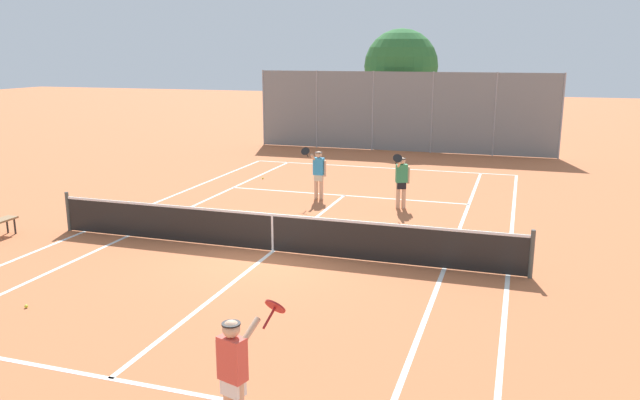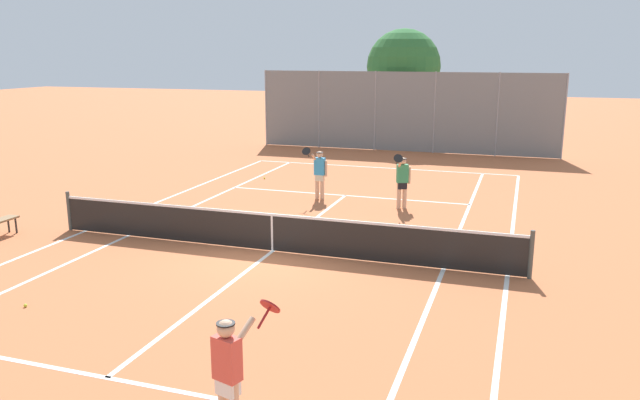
{
  "view_description": "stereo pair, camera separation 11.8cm",
  "coord_description": "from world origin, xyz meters",
  "px_view_note": "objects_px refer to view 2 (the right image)",
  "views": [
    {
      "loc": [
        5.55,
        -13.42,
        4.72
      ],
      "look_at": [
        0.72,
        1.5,
        1.0
      ],
      "focal_mm": 35.0,
      "sensor_mm": 36.0,
      "label": 1
    },
    {
      "loc": [
        5.66,
        -13.38,
        4.72
      ],
      "look_at": [
        0.72,
        1.5,
        1.0
      ],
      "focal_mm": 35.0,
      "sensor_mm": 36.0,
      "label": 2
    }
  ],
  "objects_px": {
    "player_far_left": "(319,172)",
    "loose_tennis_ball_1": "(25,305)",
    "player_far_right": "(402,179)",
    "tree_behind_left": "(404,68)",
    "tennis_net": "(272,231)",
    "loose_tennis_ball_0": "(264,178)",
    "player_near_side": "(228,371)"
  },
  "relations": [
    {
      "from": "tennis_net",
      "to": "player_near_side",
      "type": "height_order",
      "value": "player_near_side"
    },
    {
      "from": "tennis_net",
      "to": "player_far_right",
      "type": "xyz_separation_m",
      "value": [
        2.15,
        5.24,
        0.42
      ]
    },
    {
      "from": "player_far_right",
      "to": "loose_tennis_ball_1",
      "type": "relative_size",
      "value": 26.88
    },
    {
      "from": "player_far_left",
      "to": "player_far_right",
      "type": "distance_m",
      "value": 2.83
    },
    {
      "from": "tennis_net",
      "to": "loose_tennis_ball_0",
      "type": "bearing_deg",
      "value": 114.58
    },
    {
      "from": "player_far_left",
      "to": "loose_tennis_ball_0",
      "type": "relative_size",
      "value": 26.88
    },
    {
      "from": "tennis_net",
      "to": "player_far_left",
      "type": "relative_size",
      "value": 6.76
    },
    {
      "from": "tennis_net",
      "to": "loose_tennis_ball_1",
      "type": "bearing_deg",
      "value": -124.08
    },
    {
      "from": "loose_tennis_ball_0",
      "to": "tree_behind_left",
      "type": "relative_size",
      "value": 0.01
    },
    {
      "from": "player_far_left",
      "to": "loose_tennis_ball_0",
      "type": "xyz_separation_m",
      "value": [
        -3.07,
        2.54,
        -0.89
      ]
    },
    {
      "from": "player_far_left",
      "to": "loose_tennis_ball_1",
      "type": "bearing_deg",
      "value": -103.63
    },
    {
      "from": "tennis_net",
      "to": "loose_tennis_ball_0",
      "type": "height_order",
      "value": "tennis_net"
    },
    {
      "from": "player_far_right",
      "to": "loose_tennis_ball_1",
      "type": "bearing_deg",
      "value": -118.18
    },
    {
      "from": "player_near_side",
      "to": "tree_behind_left",
      "type": "xyz_separation_m",
      "value": [
        -2.95,
        26.22,
        3.03
      ]
    },
    {
      "from": "player_far_right",
      "to": "loose_tennis_ball_0",
      "type": "xyz_separation_m",
      "value": [
        -5.88,
        2.92,
        -0.89
      ]
    },
    {
      "from": "player_far_left",
      "to": "loose_tennis_ball_0",
      "type": "height_order",
      "value": "player_far_left"
    },
    {
      "from": "player_far_left",
      "to": "loose_tennis_ball_0",
      "type": "bearing_deg",
      "value": 140.36
    },
    {
      "from": "player_near_side",
      "to": "player_far_left",
      "type": "xyz_separation_m",
      "value": [
        -3.07,
        12.77,
        0.0
      ]
    },
    {
      "from": "player_near_side",
      "to": "loose_tennis_ball_0",
      "type": "height_order",
      "value": "player_near_side"
    },
    {
      "from": "tennis_net",
      "to": "player_far_right",
      "type": "distance_m",
      "value": 5.67
    },
    {
      "from": "player_far_right",
      "to": "loose_tennis_ball_0",
      "type": "height_order",
      "value": "player_far_right"
    },
    {
      "from": "loose_tennis_ball_1",
      "to": "player_far_left",
      "type": "bearing_deg",
      "value": 76.37
    },
    {
      "from": "tennis_net",
      "to": "player_far_right",
      "type": "height_order",
      "value": "player_far_right"
    },
    {
      "from": "player_far_left",
      "to": "tree_behind_left",
      "type": "distance_m",
      "value": 13.79
    },
    {
      "from": "player_far_left",
      "to": "tree_behind_left",
      "type": "relative_size",
      "value": 0.3
    },
    {
      "from": "loose_tennis_ball_1",
      "to": "tree_behind_left",
      "type": "bearing_deg",
      "value": 83.72
    },
    {
      "from": "player_far_left",
      "to": "loose_tennis_ball_1",
      "type": "height_order",
      "value": "player_far_left"
    },
    {
      "from": "tennis_net",
      "to": "player_near_side",
      "type": "xyz_separation_m",
      "value": [
        2.41,
        -7.16,
        0.42
      ]
    },
    {
      "from": "player_far_left",
      "to": "tree_behind_left",
      "type": "bearing_deg",
      "value": 89.47
    },
    {
      "from": "tennis_net",
      "to": "player_near_side",
      "type": "relative_size",
      "value": 6.76
    },
    {
      "from": "player_near_side",
      "to": "loose_tennis_ball_1",
      "type": "xyz_separation_m",
      "value": [
        -5.56,
        2.51,
        -0.89
      ]
    },
    {
      "from": "player_far_left",
      "to": "player_near_side",
      "type": "bearing_deg",
      "value": -76.47
    }
  ]
}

